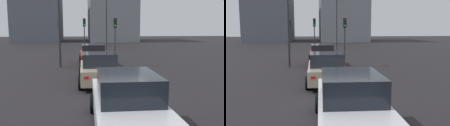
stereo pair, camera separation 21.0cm
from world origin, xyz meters
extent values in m
cube|color=black|center=(0.00, 0.00, -0.10)|extent=(160.00, 160.00, 0.20)
cube|color=maroon|center=(10.37, 0.20, 0.60)|extent=(4.61, 1.90, 0.69)
cube|color=#1E232B|center=(10.14, 0.20, 1.27)|extent=(2.08, 1.65, 0.64)
cylinder|color=black|center=(11.80, -0.71, 0.32)|extent=(0.64, 0.23, 0.64)
cylinder|color=black|center=(11.79, 1.14, 0.32)|extent=(0.64, 0.23, 0.64)
cylinder|color=black|center=(8.96, -0.74, 0.32)|extent=(0.64, 0.23, 0.64)
cylinder|color=black|center=(8.94, 1.11, 0.32)|extent=(0.64, 0.23, 0.64)
cube|color=red|center=(8.07, -0.49, 0.73)|extent=(0.03, 0.20, 0.11)
cube|color=red|center=(8.05, 0.85, 0.73)|extent=(0.03, 0.20, 0.11)
cube|color=tan|center=(3.79, 0.25, 0.60)|extent=(4.18, 1.90, 0.68)
cube|color=#1E232B|center=(3.58, 0.25, 1.26)|extent=(1.89, 1.65, 0.64)
cylinder|color=black|center=(5.07, -0.69, 0.32)|extent=(0.64, 0.23, 0.64)
cylinder|color=black|center=(5.09, 1.15, 0.32)|extent=(0.64, 0.23, 0.64)
cylinder|color=black|center=(2.49, -0.66, 0.32)|extent=(0.64, 0.23, 0.64)
cylinder|color=black|center=(2.51, 1.19, 0.32)|extent=(0.64, 0.23, 0.64)
cube|color=red|center=(1.68, -0.39, 0.72)|extent=(0.03, 0.20, 0.11)
cube|color=red|center=(1.70, 0.94, 0.72)|extent=(0.03, 0.20, 0.11)
cube|color=silver|center=(-2.10, -0.03, 0.61)|extent=(4.76, 1.89, 0.71)
cube|color=#1E232B|center=(-2.34, -0.03, 1.30)|extent=(2.17, 1.59, 0.66)
cylinder|color=black|center=(-0.67, -0.95, 0.32)|extent=(0.65, 0.24, 0.64)
cylinder|color=black|center=(-0.62, 0.79, 0.32)|extent=(0.65, 0.24, 0.64)
cylinder|color=#2D2D30|center=(19.29, 0.64, 1.51)|extent=(0.11, 0.11, 3.02)
cube|color=black|center=(19.23, 0.63, 3.47)|extent=(0.24, 0.30, 0.90)
sphere|color=black|center=(19.12, 0.61, 3.74)|extent=(0.20, 0.20, 0.20)
sphere|color=black|center=(19.12, 0.61, 3.47)|extent=(0.20, 0.20, 0.20)
sphere|color=green|center=(19.12, 0.61, 3.20)|extent=(0.20, 0.20, 0.20)
cylinder|color=#2D2D30|center=(24.10, 3.80, 1.46)|extent=(0.11, 0.11, 2.93)
cube|color=black|center=(24.04, 3.80, 3.38)|extent=(0.21, 0.28, 0.90)
sphere|color=black|center=(23.93, 3.81, 3.65)|extent=(0.20, 0.20, 0.20)
sphere|color=black|center=(23.93, 3.81, 3.38)|extent=(0.20, 0.20, 0.20)
sphere|color=green|center=(23.93, 3.81, 3.11)|extent=(0.20, 0.20, 0.20)
cylinder|color=#2D2D30|center=(14.93, -2.22, 1.44)|extent=(0.11, 0.11, 2.88)
cube|color=black|center=(14.87, -2.23, 3.33)|extent=(0.22, 0.30, 0.90)
sphere|color=black|center=(14.76, -2.24, 3.60)|extent=(0.20, 0.20, 0.20)
sphere|color=black|center=(14.76, -2.24, 3.33)|extent=(0.20, 0.20, 0.20)
sphere|color=green|center=(14.76, -2.24, 3.06)|extent=(0.20, 0.20, 0.20)
cylinder|color=#2D2D30|center=(23.54, -2.35, 3.24)|extent=(0.16, 0.16, 6.47)
cylinder|color=#2D2D30|center=(9.35, 2.61, 4.23)|extent=(0.16, 0.16, 8.46)
cube|color=gray|center=(47.37, -6.00, 8.54)|extent=(14.99, 9.98, 17.07)
cube|color=slate|center=(48.75, 10.00, 7.35)|extent=(15.68, 9.39, 14.69)
camera|label=1|loc=(-8.50, 1.21, 2.79)|focal=39.05mm
camera|label=2|loc=(-8.52, 1.00, 2.79)|focal=39.05mm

